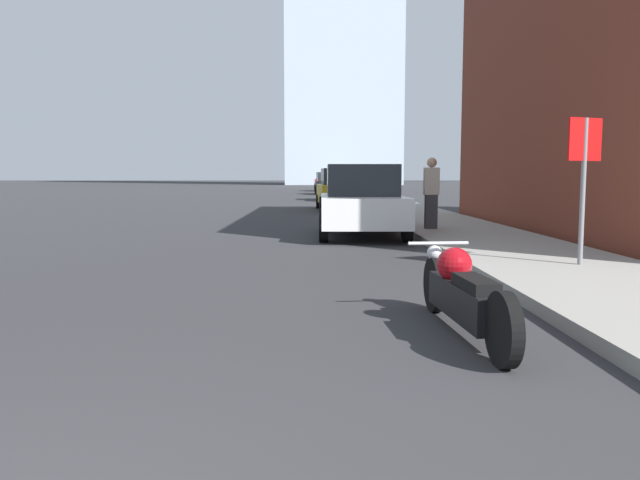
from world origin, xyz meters
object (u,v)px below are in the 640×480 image
Objects in this scene: motorcycle at (462,293)px; parked_car_silver at (335,186)px; parked_car_yellow at (340,190)px; parked_car_white at (362,201)px; stop_sign at (584,165)px; parked_car_red at (325,182)px; parked_car_black at (327,183)px; pedestrian at (431,192)px.

parked_car_silver is at bearing 86.13° from motorcycle.
parked_car_yellow reaches higher than motorcycle.
parked_car_white is 1.00× the size of parked_car_yellow.
parked_car_silver is 27.86m from stop_sign.
parked_car_silver is 22.64m from parked_car_red.
parked_car_red reaches higher than parked_car_black.
parked_car_red is at bearing 89.14° from parked_car_black.
parked_car_silver is 2.59× the size of pedestrian.
pedestrian is (1.50, 9.48, 0.66)m from motorcycle.
stop_sign is 1.22× the size of pedestrian.
parked_car_yellow is at bearing 90.80° from parked_car_white.
motorcycle is 0.57× the size of parked_car_black.
parked_car_white is 1.01× the size of parked_car_red.
parked_car_white is at bearing -92.44° from parked_car_yellow.
parked_car_red is at bearing 86.31° from motorcycle.
parked_car_yellow is 2.08× the size of stop_sign.
motorcycle is 31.07m from parked_car_silver.
stop_sign is (2.79, -39.81, 0.73)m from parked_car_black.
pedestrian reaches higher than parked_car_white.
pedestrian is at bearing 99.19° from stop_sign.
parked_car_white is 1.76m from pedestrian.
parked_car_red is 2.49× the size of pedestrian.
parked_car_yellow is 33.19m from parked_car_red.
stop_sign reaches higher than parked_car_black.
parked_car_white is at bearing 115.06° from stop_sign.
parked_car_white is 44.60m from parked_car_red.
parked_car_black is (-0.30, 43.15, 0.47)m from motorcycle.
parked_car_silver reaches higher than motorcycle.
parked_car_red is (-0.09, 44.60, 0.07)m from parked_car_white.
parked_car_black is 33.71m from pedestrian.
motorcycle is 1.20× the size of stop_sign.
parked_car_red is (-0.23, 22.64, 0.08)m from parked_car_silver.
pedestrian is (1.80, -33.66, 0.18)m from parked_car_black.
parked_car_red is 2.04× the size of stop_sign.
parked_car_red is (-0.30, 53.71, 0.52)m from motorcycle.
pedestrian is at bearing 12.95° from parked_car_white.
parked_car_white is 2.52× the size of pedestrian.
parked_car_silver is 2.12× the size of stop_sign.
pedestrian is (1.80, -44.22, 0.14)m from parked_car_red.
parked_car_yellow is (-0.24, 20.52, 0.48)m from motorcycle.
motorcycle is 0.58× the size of parked_car_yellow.
parked_car_red is at bearing 93.18° from stop_sign.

